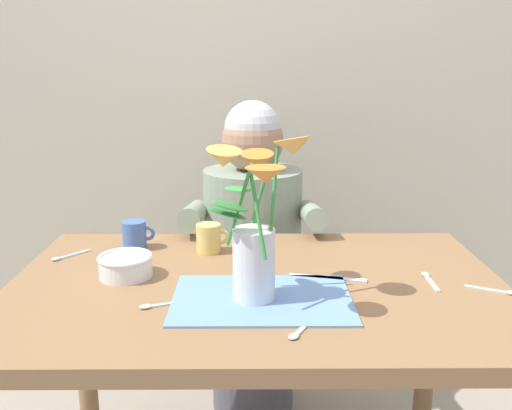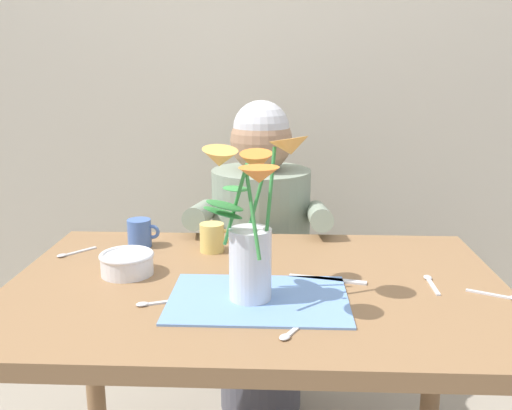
# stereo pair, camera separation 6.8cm
# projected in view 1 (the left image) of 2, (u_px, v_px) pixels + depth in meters

# --- Properties ---
(wood_panel_backdrop) EXTENTS (4.00, 0.10, 2.50)m
(wood_panel_backdrop) POSITION_uv_depth(u_px,v_px,m) (255.00, 64.00, 2.26)
(wood_panel_backdrop) COLOR beige
(wood_panel_backdrop) RESTS_ON ground_plane
(dining_table) EXTENTS (1.20, 0.80, 0.74)m
(dining_table) POSITION_uv_depth(u_px,v_px,m) (257.00, 319.00, 1.39)
(dining_table) COLOR olive
(dining_table) RESTS_ON ground_plane
(seated_person) EXTENTS (0.45, 0.47, 1.14)m
(seated_person) POSITION_uv_depth(u_px,v_px,m) (253.00, 264.00, 2.01)
(seated_person) COLOR #4C4C56
(seated_person) RESTS_ON ground_plane
(striped_placemat) EXTENTS (0.40, 0.28, 0.00)m
(striped_placemat) POSITION_uv_depth(u_px,v_px,m) (262.00, 299.00, 1.27)
(striped_placemat) COLOR #6B93D1
(striped_placemat) RESTS_ON dining_table
(flower_vase) EXTENTS (0.26, 0.29, 0.37)m
(flower_vase) POSITION_uv_depth(u_px,v_px,m) (256.00, 224.00, 1.23)
(flower_vase) COLOR silver
(flower_vase) RESTS_ON dining_table
(ceramic_bowl) EXTENTS (0.14, 0.14, 0.06)m
(ceramic_bowl) POSITION_uv_depth(u_px,v_px,m) (126.00, 265.00, 1.40)
(ceramic_bowl) COLOR white
(ceramic_bowl) RESTS_ON dining_table
(dinner_knife) EXTENTS (0.19, 0.06, 0.00)m
(dinner_knife) POSITION_uv_depth(u_px,v_px,m) (328.00, 278.00, 1.39)
(dinner_knife) COLOR silver
(dinner_knife) RESTS_ON dining_table
(ceramic_mug) EXTENTS (0.09, 0.07, 0.08)m
(ceramic_mug) POSITION_uv_depth(u_px,v_px,m) (209.00, 238.00, 1.58)
(ceramic_mug) COLOR #E5C666
(ceramic_mug) RESTS_ON dining_table
(coffee_cup) EXTENTS (0.09, 0.07, 0.08)m
(coffee_cup) POSITION_uv_depth(u_px,v_px,m) (135.00, 235.00, 1.61)
(coffee_cup) COLOR #476BB7
(coffee_cup) RESTS_ON dining_table
(spoon_0) EXTENTS (0.07, 0.11, 0.01)m
(spoon_0) POSITION_uv_depth(u_px,v_px,m) (299.00, 331.00, 1.11)
(spoon_0) COLOR silver
(spoon_0) RESTS_ON dining_table
(spoon_1) EXTENTS (0.02, 0.12, 0.01)m
(spoon_1) POSITION_uv_depth(u_px,v_px,m) (429.00, 278.00, 1.39)
(spoon_1) COLOR silver
(spoon_1) RESTS_ON dining_table
(spoon_2) EXTENTS (0.11, 0.07, 0.01)m
(spoon_2) POSITION_uv_depth(u_px,v_px,m) (500.00, 291.00, 1.31)
(spoon_2) COLOR silver
(spoon_2) RESTS_ON dining_table
(spoon_3) EXTENTS (0.09, 0.10, 0.01)m
(spoon_3) POSITION_uv_depth(u_px,v_px,m) (65.00, 257.00, 1.54)
(spoon_3) COLOR silver
(spoon_3) RESTS_ON dining_table
(spoon_4) EXTENTS (0.12, 0.06, 0.01)m
(spoon_4) POSITION_uv_depth(u_px,v_px,m) (158.00, 305.00, 1.23)
(spoon_4) COLOR silver
(spoon_4) RESTS_ON dining_table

